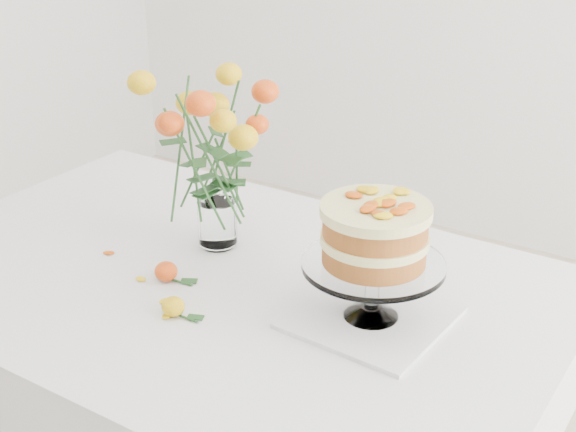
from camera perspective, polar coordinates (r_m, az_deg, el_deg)
name	(u,v)px	position (r m, az deg, el deg)	size (l,w,h in m)	color
table	(218,309)	(1.73, -5.02, -6.61)	(1.43, 0.93, 0.76)	tan
napkin	(371,317)	(1.54, 5.90, -7.19)	(0.27, 0.27, 0.01)	white
cake_stand	(375,240)	(1.46, 6.17, -1.70)	(0.27, 0.27, 0.24)	white
rose_vase	(214,139)	(1.71, -5.28, 5.50)	(0.29, 0.29, 0.43)	white
loose_rose_near	(173,307)	(1.55, -8.16, -6.40)	(0.08, 0.04, 0.04)	yellow
loose_rose_far	(166,271)	(1.67, -8.65, -3.92)	(0.09, 0.05, 0.04)	red
stray_petal_a	(141,279)	(1.69, -10.43, -4.44)	(0.03, 0.02, 0.00)	yellow
stray_petal_b	(165,301)	(1.61, -8.75, -5.99)	(0.03, 0.02, 0.00)	yellow
stray_petal_c	(167,316)	(1.56, -8.60, -7.04)	(0.03, 0.02, 0.00)	yellow
stray_petal_d	(109,253)	(1.81, -12.63, -2.58)	(0.03, 0.02, 0.00)	yellow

